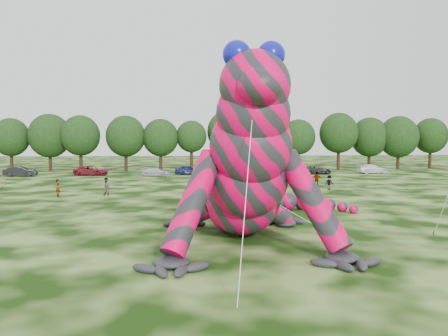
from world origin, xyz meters
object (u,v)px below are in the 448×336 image
car_6 (317,170)px  tree_16 (430,143)px  car_3 (156,172)px  tree_9 (191,146)px  tree_12 (298,145)px  tree_8 (161,145)px  tree_10 (227,140)px  tree_11 (263,141)px  car_4 (189,170)px  tree_13 (339,141)px  car_7 (372,169)px  tree_7 (126,143)px  tree_4 (11,145)px  tree_5 (50,142)px  car_2 (91,171)px  spectator_2 (329,183)px  spectator_5 (243,195)px  inflatable_gecko (239,147)px  spectator_3 (317,179)px  tree_14 (369,143)px  tree_15 (398,143)px  spectator_0 (58,188)px  spectator_1 (106,187)px  car_5 (262,169)px  car_1 (20,171)px  tree_6 (81,143)px

car_6 → tree_16: bearing=-72.8°
tree_16 → car_3: bearing=-165.5°
tree_9 → tree_12: bearing=1.2°
tree_8 → tree_10: 11.75m
tree_11 → car_4: bearing=-145.0°
tree_9 → tree_13: 26.08m
tree_10 → tree_16: tree_10 is taller
tree_8 → car_7: tree_8 is taller
tree_7 → car_3: tree_7 is taller
tree_4 → tree_10: size_ratio=0.86×
tree_8 → tree_5: bearing=175.6°
car_2 → tree_13: bearing=-69.2°
car_3 → spectator_2: (20.17, -18.61, 0.17)m
tree_16 → spectator_5: bearing=-134.5°
car_6 → car_7: 9.35m
inflatable_gecko → car_2: (-17.75, 41.67, -4.46)m
car_7 → spectator_3: (-14.34, -17.51, 0.15)m
car_4 → tree_9: bearing=-7.2°
tree_12 → tree_8: bearing=-178.2°
tree_8 → spectator_5: size_ratio=5.61×
tree_14 → spectator_2: 35.66m
tree_10 → tree_11: (6.39, -0.38, -0.22)m
tree_14 → tree_15: bearing=-10.7°
spectator_0 → tree_9: bearing=-29.6°
tree_4 → car_4: 31.96m
tree_4 → spectator_1: 40.23m
tree_10 → spectator_2: size_ratio=6.58×
tree_10 → car_3: (-11.66, -12.03, -4.62)m
car_5 → tree_4: bearing=67.2°
car_1 → tree_14: bearing=-82.1°
tree_7 → car_7: tree_7 is taller
tree_4 → car_1: tree_4 is taller
tree_5 → tree_11: size_ratio=0.97×
inflatable_gecko → tree_12: size_ratio=2.31×
tree_8 → tree_15: bearing=1.1°
tree_4 → tree_16: size_ratio=0.97×
car_6 → spectator_3: size_ratio=2.66×
tree_6 → tree_12: size_ratio=1.06×
car_6 → spectator_2: size_ratio=2.87×
tree_15 → tree_8: bearing=-178.9°
tree_11 → tree_12: bearing=-4.2°
tree_11 → car_5: size_ratio=2.20×
tree_14 → car_5: 23.37m
tree_14 → tree_15: 5.10m
inflatable_gecko → car_5: (8.63, 42.66, -4.42)m
inflatable_gecko → spectator_1: bearing=120.6°
tree_10 → tree_13: 19.79m
tree_13 → car_7: bearing=-70.8°
tree_6 → car_4: bearing=-23.3°
car_1 → car_4: 24.69m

